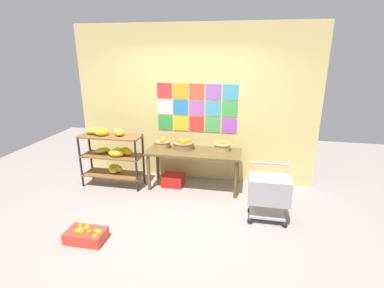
% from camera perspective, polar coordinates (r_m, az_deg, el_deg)
% --- Properties ---
extents(ground, '(9.11, 9.11, 0.00)m').
position_cam_1_polar(ground, '(4.38, -3.93, -14.76)').
color(ground, gray).
extents(back_wall_with_art, '(4.40, 0.07, 2.82)m').
position_cam_1_polar(back_wall_with_art, '(5.32, 0.24, 7.62)').
color(back_wall_with_art, '#DEC674').
rests_on(back_wall_with_art, ground).
extents(banana_shelf_unit, '(1.09, 0.39, 1.07)m').
position_cam_1_polar(banana_shelf_unit, '(5.37, -15.60, -1.28)').
color(banana_shelf_unit, black).
rests_on(banana_shelf_unit, ground).
extents(display_table, '(1.63, 0.63, 0.70)m').
position_cam_1_polar(display_table, '(5.07, 0.38, -2.26)').
color(display_table, brown).
rests_on(display_table, ground).
extents(fruit_basket_back_left, '(0.30, 0.30, 0.18)m').
position_cam_1_polar(fruit_basket_back_left, '(5.08, 5.99, -0.26)').
color(fruit_basket_back_left, tan).
rests_on(fruit_basket_back_left, display_table).
extents(fruit_basket_centre, '(0.38, 0.38, 0.18)m').
position_cam_1_polar(fruit_basket_centre, '(5.13, -1.64, -0.05)').
color(fruit_basket_centre, olive).
rests_on(fruit_basket_centre, display_table).
extents(fruit_basket_back_right, '(0.29, 0.29, 0.19)m').
position_cam_1_polar(fruit_basket_back_right, '(5.22, -5.78, 0.26)').
color(fruit_basket_back_right, '#B47F4D').
rests_on(fruit_basket_back_right, display_table).
extents(produce_crate_under_table, '(0.37, 0.32, 0.20)m').
position_cam_1_polar(produce_crate_under_table, '(5.36, -3.75, -7.03)').
color(produce_crate_under_table, red).
rests_on(produce_crate_under_table, ground).
extents(orange_crate_foreground, '(0.50, 0.31, 0.19)m').
position_cam_1_polar(orange_crate_foreground, '(4.17, -20.07, -16.39)').
color(orange_crate_foreground, red).
rests_on(orange_crate_foreground, ground).
extents(shopping_cart, '(0.58, 0.44, 0.81)m').
position_cam_1_polar(shopping_cart, '(4.31, 14.88, -8.90)').
color(shopping_cart, black).
rests_on(shopping_cart, ground).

